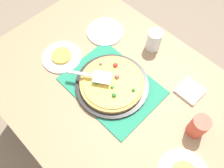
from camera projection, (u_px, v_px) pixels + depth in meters
The scene contains 12 objects.
ground_plane at pixel (112, 131), 1.85m from camera, with size 8.00×8.00×0.00m, color #84705B.
dining_table at pixel (112, 95), 1.29m from camera, with size 1.40×1.00×0.75m.
placemat at pixel (112, 86), 1.19m from camera, with size 0.48×0.36×0.01m, color #237F5B.
pizza_pan at pixel (112, 85), 1.19m from camera, with size 0.38×0.38×0.01m, color black.
pizza at pixel (112, 83), 1.17m from camera, with size 0.33×0.33×0.05m.
plate_near_left at pixel (62, 57), 1.28m from camera, with size 0.22×0.22×0.01m, color white.
plate_side at pixel (105, 32), 1.37m from camera, with size 0.22×0.22×0.01m, color white.
served_slice_left at pixel (61, 56), 1.27m from camera, with size 0.11×0.11×0.02m, color gold.
cup_near at pixel (198, 126), 1.03m from camera, with size 0.08×0.08×0.12m, color #E04C38.
cup_far at pixel (154, 40), 1.27m from camera, with size 0.08×0.08×0.12m, color white.
pizza_server at pixel (93, 76), 1.15m from camera, with size 0.22×0.16×0.01m.
napkin_stack at pixel (190, 91), 1.17m from camera, with size 0.12×0.12×0.02m, color white.
Camera 1 is at (-0.41, 0.41, 1.80)m, focal length 36.88 mm.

